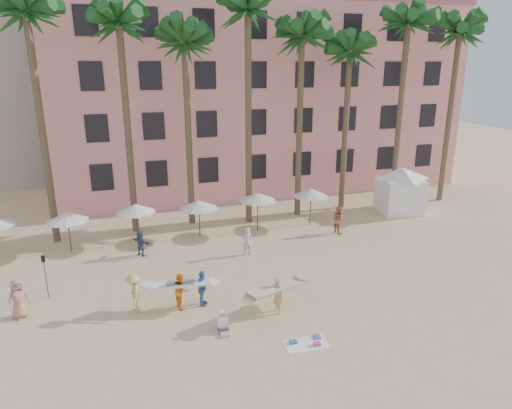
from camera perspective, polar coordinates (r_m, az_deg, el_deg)
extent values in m
plane|color=#D1B789|center=(20.08, 2.87, -16.17)|extent=(120.00, 120.00, 0.00)
cube|color=pink|center=(43.75, -0.20, 13.23)|extent=(35.00, 14.00, 16.00)
cylinder|color=brown|center=(30.72, -25.13, 8.05)|extent=(0.44, 0.44, 14.00)
cylinder|color=brown|center=(31.00, -15.71, 8.62)|extent=(0.44, 0.44, 13.50)
cylinder|color=brown|center=(31.93, -8.43, 8.40)|extent=(0.44, 0.44, 12.50)
cylinder|color=brown|center=(31.71, -0.95, 10.35)|extent=(0.44, 0.44, 14.50)
cylinder|color=brown|center=(33.61, 5.45, 9.37)|extent=(0.44, 0.44, 13.00)
cylinder|color=brown|center=(35.84, 11.10, 8.82)|extent=(0.44, 0.44, 12.00)
cylinder|color=brown|center=(36.96, 17.49, 10.16)|extent=(0.44, 0.44, 14.00)
cylinder|color=brown|center=(40.41, 22.99, 9.78)|extent=(0.44, 0.44, 13.50)
cylinder|color=#332B23|center=(29.92, -22.31, -3.34)|extent=(0.07, 0.07, 2.40)
cone|color=silver|center=(29.59, -22.54, -1.43)|extent=(2.50, 2.50, 0.55)
cylinder|color=#332B23|center=(29.95, -14.68, -2.46)|extent=(0.07, 0.07, 2.50)
cone|color=silver|center=(29.61, -14.84, -0.45)|extent=(2.50, 2.50, 0.55)
cylinder|color=#332B23|center=(30.26, -7.09, -1.90)|extent=(0.07, 0.07, 2.40)
cone|color=silver|center=(29.93, -7.17, 0.00)|extent=(2.50, 2.50, 0.55)
cylinder|color=#332B23|center=(31.04, 0.21, -1.07)|extent=(0.07, 0.07, 2.60)
cone|color=silver|center=(30.70, 0.21, 0.96)|extent=(2.50, 2.50, 0.55)
cylinder|color=#332B23|center=(32.61, 6.81, -0.38)|extent=(0.07, 0.07, 2.50)
cone|color=silver|center=(32.30, 6.88, 1.48)|extent=(2.50, 2.50, 0.55)
cube|color=white|center=(36.97, 17.52, 1.12)|extent=(3.48, 3.48, 2.60)
cone|color=white|center=(36.55, 17.77, 3.76)|extent=(5.21, 5.21, 0.90)
cube|color=white|center=(19.71, 6.28, -16.94)|extent=(1.85, 1.09, 0.02)
cube|color=#216C91|center=(19.68, 4.65, -16.73)|extent=(0.31, 0.26, 0.10)
cube|color=#CC3882|center=(19.65, 7.64, -16.88)|extent=(0.29, 0.23, 0.12)
cube|color=purple|center=(20.11, 7.64, -16.07)|extent=(0.27, 0.31, 0.08)
imported|color=tan|center=(21.35, 2.81, -11.15)|extent=(0.52, 0.72, 1.81)
cube|color=#C7C67C|center=(21.18, 2.83, -10.29)|extent=(3.36, 2.04, 0.39)
imported|color=orange|center=(22.07, -9.37, -10.53)|extent=(0.74, 0.90, 1.71)
cube|color=white|center=(21.91, -9.42, -9.74)|extent=(3.03, 1.43, 0.30)
imported|color=#384562|center=(28.13, -14.20, -4.71)|extent=(1.27, 1.45, 1.58)
imported|color=tan|center=(22.07, -15.05, -10.68)|extent=(0.74, 1.24, 1.88)
imported|color=#AE7662|center=(23.47, -27.61, -10.40)|extent=(1.10, 1.01, 1.89)
imported|color=beige|center=(27.41, -1.12, -4.58)|extent=(0.64, 0.43, 1.73)
imported|color=#A55F44|center=(31.37, 10.27, -1.86)|extent=(0.84, 1.01, 1.87)
imported|color=#4973AC|center=(22.07, -6.75, -10.34)|extent=(0.83, 1.12, 1.76)
cylinder|color=black|center=(24.75, -24.78, -8.30)|extent=(0.04, 0.04, 2.10)
cube|color=black|center=(24.36, -25.08, -6.17)|extent=(0.18, 0.03, 0.35)
cube|color=#3F3F4C|center=(20.39, -4.13, -15.26)|extent=(0.42, 0.39, 0.22)
cube|color=tan|center=(20.15, -3.90, -15.87)|extent=(0.37, 0.42, 0.11)
cube|color=white|center=(20.24, -4.18, -14.34)|extent=(0.41, 0.24, 0.52)
sphere|color=tan|center=(20.05, -4.21, -13.42)|extent=(0.22, 0.22, 0.22)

